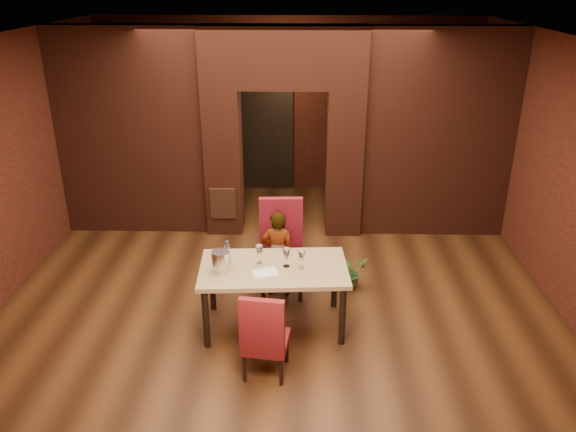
{
  "coord_description": "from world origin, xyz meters",
  "views": [
    {
      "loc": [
        0.29,
        -6.43,
        3.87
      ],
      "look_at": [
        0.12,
        0.0,
        1.09
      ],
      "focal_mm": 35.0,
      "sensor_mm": 36.0,
      "label": 1
    }
  ],
  "objects_px": {
    "dining_table": "(274,296)",
    "wine_glass_a": "(259,255)",
    "chair_near": "(266,332)",
    "wine_bucket": "(221,261)",
    "potted_plant": "(351,271)",
    "chair_far": "(281,250)",
    "wine_glass_c": "(302,260)",
    "person_seated": "(278,254)",
    "water_bottle": "(227,252)",
    "wine_glass_b": "(286,258)"
  },
  "relations": [
    {
      "from": "water_bottle",
      "to": "chair_near",
      "type": "bearing_deg",
      "value": -61.64
    },
    {
      "from": "water_bottle",
      "to": "dining_table",
      "type": "bearing_deg",
      "value": -6.28
    },
    {
      "from": "potted_plant",
      "to": "dining_table",
      "type": "bearing_deg",
      "value": -136.49
    },
    {
      "from": "dining_table",
      "to": "wine_glass_a",
      "type": "height_order",
      "value": "wine_glass_a"
    },
    {
      "from": "dining_table",
      "to": "chair_near",
      "type": "xyz_separation_m",
      "value": [
        -0.04,
        -0.85,
        0.1
      ]
    },
    {
      "from": "dining_table",
      "to": "wine_glass_b",
      "type": "xyz_separation_m",
      "value": [
        0.15,
        0.01,
        0.51
      ]
    },
    {
      "from": "water_bottle",
      "to": "person_seated",
      "type": "bearing_deg",
      "value": 50.23
    },
    {
      "from": "dining_table",
      "to": "wine_glass_c",
      "type": "bearing_deg",
      "value": -7.56
    },
    {
      "from": "chair_near",
      "to": "chair_far",
      "type": "bearing_deg",
      "value": -86.45
    },
    {
      "from": "wine_glass_a",
      "to": "wine_glass_c",
      "type": "height_order",
      "value": "wine_glass_a"
    },
    {
      "from": "wine_glass_a",
      "to": "dining_table",
      "type": "bearing_deg",
      "value": -25.03
    },
    {
      "from": "wine_bucket",
      "to": "chair_far",
      "type": "bearing_deg",
      "value": 53.78
    },
    {
      "from": "wine_glass_a",
      "to": "wine_glass_b",
      "type": "bearing_deg",
      "value": -11.54
    },
    {
      "from": "dining_table",
      "to": "wine_glass_c",
      "type": "xyz_separation_m",
      "value": [
        0.32,
        -0.02,
        0.5
      ]
    },
    {
      "from": "dining_table",
      "to": "wine_glass_a",
      "type": "bearing_deg",
      "value": 151.39
    },
    {
      "from": "chair_far",
      "to": "dining_table",
      "type": "bearing_deg",
      "value": -97.2
    },
    {
      "from": "wine_glass_b",
      "to": "water_bottle",
      "type": "bearing_deg",
      "value": 176.22
    },
    {
      "from": "wine_glass_a",
      "to": "wine_glass_c",
      "type": "xyz_separation_m",
      "value": [
        0.49,
        -0.1,
        -0.01
      ]
    },
    {
      "from": "dining_table",
      "to": "wine_bucket",
      "type": "height_order",
      "value": "wine_bucket"
    },
    {
      "from": "wine_glass_b",
      "to": "wine_bucket",
      "type": "height_order",
      "value": "wine_bucket"
    },
    {
      "from": "wine_bucket",
      "to": "wine_glass_c",
      "type": "bearing_deg",
      "value": 5.87
    },
    {
      "from": "dining_table",
      "to": "wine_bucket",
      "type": "bearing_deg",
      "value": -172.44
    },
    {
      "from": "dining_table",
      "to": "water_bottle",
      "type": "distance_m",
      "value": 0.76
    },
    {
      "from": "wine_glass_a",
      "to": "water_bottle",
      "type": "xyz_separation_m",
      "value": [
        -0.37,
        -0.02,
        0.03
      ]
    },
    {
      "from": "chair_far",
      "to": "person_seated",
      "type": "height_order",
      "value": "chair_far"
    },
    {
      "from": "person_seated",
      "to": "wine_glass_b",
      "type": "xyz_separation_m",
      "value": [
        0.13,
        -0.7,
        0.32
      ]
    },
    {
      "from": "chair_near",
      "to": "wine_bucket",
      "type": "relative_size",
      "value": 4.07
    },
    {
      "from": "chair_far",
      "to": "person_seated",
      "type": "xyz_separation_m",
      "value": [
        -0.04,
        -0.05,
        -0.04
      ]
    },
    {
      "from": "dining_table",
      "to": "chair_near",
      "type": "height_order",
      "value": "chair_near"
    },
    {
      "from": "wine_bucket",
      "to": "potted_plant",
      "type": "xyz_separation_m",
      "value": [
        1.56,
        1.04,
        -0.68
      ]
    },
    {
      "from": "person_seated",
      "to": "water_bottle",
      "type": "bearing_deg",
      "value": 55.76
    },
    {
      "from": "wine_glass_b",
      "to": "dining_table",
      "type": "bearing_deg",
      "value": -174.64
    },
    {
      "from": "person_seated",
      "to": "wine_glass_a",
      "type": "bearing_deg",
      "value": 79.77
    },
    {
      "from": "chair_far",
      "to": "potted_plant",
      "type": "distance_m",
      "value": 1.01
    },
    {
      "from": "wine_glass_c",
      "to": "wine_bucket",
      "type": "bearing_deg",
      "value": -174.13
    },
    {
      "from": "wine_bucket",
      "to": "person_seated",
      "type": "bearing_deg",
      "value": 54.26
    },
    {
      "from": "dining_table",
      "to": "potted_plant",
      "type": "height_order",
      "value": "dining_table"
    },
    {
      "from": "water_bottle",
      "to": "wine_glass_a",
      "type": "bearing_deg",
      "value": 2.94
    },
    {
      "from": "wine_glass_c",
      "to": "potted_plant",
      "type": "relative_size",
      "value": 0.47
    },
    {
      "from": "wine_glass_b",
      "to": "person_seated",
      "type": "bearing_deg",
      "value": 100.63
    },
    {
      "from": "wine_glass_c",
      "to": "person_seated",
      "type": "bearing_deg",
      "value": 112.4
    },
    {
      "from": "wine_glass_a",
      "to": "wine_glass_b",
      "type": "distance_m",
      "value": 0.32
    },
    {
      "from": "chair_far",
      "to": "wine_glass_c",
      "type": "height_order",
      "value": "chair_far"
    },
    {
      "from": "chair_far",
      "to": "wine_bucket",
      "type": "height_order",
      "value": "chair_far"
    },
    {
      "from": "person_seated",
      "to": "potted_plant",
      "type": "relative_size",
      "value": 2.57
    },
    {
      "from": "wine_glass_c",
      "to": "potted_plant",
      "type": "distance_m",
      "value": 1.34
    },
    {
      "from": "wine_glass_c",
      "to": "potted_plant",
      "type": "bearing_deg",
      "value": 55.26
    },
    {
      "from": "chair_near",
      "to": "potted_plant",
      "type": "relative_size",
      "value": 2.19
    },
    {
      "from": "dining_table",
      "to": "potted_plant",
      "type": "relative_size",
      "value": 3.7
    },
    {
      "from": "chair_near",
      "to": "wine_bucket",
      "type": "bearing_deg",
      "value": -46.55
    }
  ]
}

